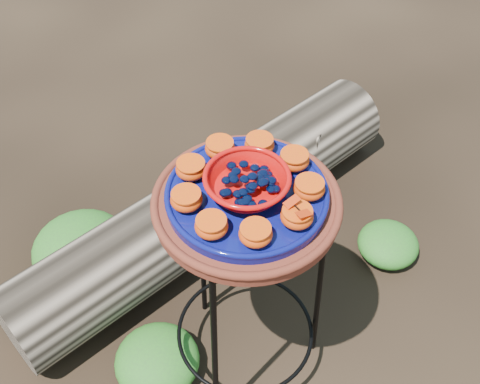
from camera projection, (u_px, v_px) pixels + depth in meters
ground at (245, 355)px, 1.91m from camera, size 60.00×60.00×0.00m
plant_stand at (246, 293)px, 1.65m from camera, size 0.44×0.44×0.70m
terracotta_saucer at (247, 204)px, 1.38m from camera, size 0.43×0.43×0.03m
cobalt_plate at (247, 196)px, 1.36m from camera, size 0.37×0.37×0.02m
red_bowl at (247, 184)px, 1.33m from camera, size 0.18×0.18×0.05m
glass_gems at (247, 172)px, 1.30m from camera, size 0.14×0.14×0.02m
orange_half_0 at (297, 216)px, 1.28m from camera, size 0.07×0.07×0.04m
orange_half_1 at (309, 188)px, 1.33m from camera, size 0.07×0.07×0.04m
orange_half_2 at (294, 160)px, 1.39m from camera, size 0.07×0.07×0.04m
orange_half_3 at (259, 145)px, 1.43m from camera, size 0.07×0.07×0.04m
orange_half_4 at (220, 148)px, 1.42m from camera, size 0.07×0.07×0.04m
orange_half_5 at (191, 169)px, 1.37m from camera, size 0.07×0.07×0.04m
orange_half_6 at (186, 199)px, 1.31m from camera, size 0.07×0.07×0.04m
orange_half_7 at (211, 226)px, 1.26m from camera, size 0.07×0.07×0.04m
orange_half_8 at (256, 234)px, 1.24m from camera, size 0.07×0.07×0.04m
butterfly at (298, 208)px, 1.26m from camera, size 0.08×0.05×0.01m
driftwood_log at (209, 205)px, 2.15m from camera, size 1.58×0.53×0.29m
foliage_left at (157, 360)px, 1.82m from camera, size 0.26×0.26×0.13m
foliage_right at (388, 243)px, 2.14m from camera, size 0.22×0.22×0.11m
foliage_back at (81, 248)px, 2.09m from camera, size 0.34×0.34×0.17m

